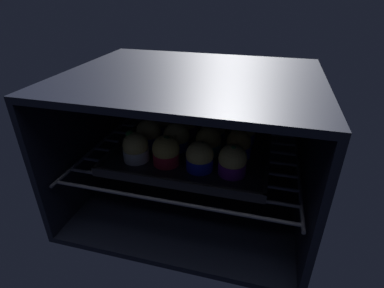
{
  "coord_description": "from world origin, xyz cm",
  "views": [
    {
      "loc": [
        17.63,
        -43.12,
        53.92
      ],
      "look_at": [
        0.0,
        22.7,
        17.0
      ],
      "focal_mm": 27.92,
      "sensor_mm": 36.0,
      "label": 1
    }
  ],
  "objects_px": {
    "muffin_row1_col1": "(177,137)",
    "muffin_row1_col3": "(238,145)",
    "muffin_row0_col3": "(232,161)",
    "muffin_row2_col3": "(243,131)",
    "muffin_row2_col0": "(160,123)",
    "muffin_row2_col2": "(214,129)",
    "muffin_row0_col1": "(166,151)",
    "baking_tray": "(192,152)",
    "muffin_row0_col0": "(136,148)",
    "muffin_row1_col0": "(149,134)",
    "muffin_row1_col2": "(208,142)",
    "muffin_row0_col2": "(200,157)",
    "muffin_row2_col1": "(186,125)"
  },
  "relations": [
    {
      "from": "muffin_row0_col1",
      "to": "muffin_row0_col2",
      "type": "height_order",
      "value": "muffin_row0_col1"
    },
    {
      "from": "muffin_row1_col0",
      "to": "muffin_row2_col1",
      "type": "xyz_separation_m",
      "value": [
        0.08,
        0.09,
        -0.0
      ]
    },
    {
      "from": "muffin_row2_col3",
      "to": "muffin_row0_col0",
      "type": "bearing_deg",
      "value": -146.27
    },
    {
      "from": "muffin_row2_col0",
      "to": "muffin_row2_col2",
      "type": "distance_m",
      "value": 0.16
    },
    {
      "from": "muffin_row1_col1",
      "to": "muffin_row2_col3",
      "type": "distance_m",
      "value": 0.18
    },
    {
      "from": "muffin_row0_col0",
      "to": "muffin_row1_col0",
      "type": "relative_size",
      "value": 1.05
    },
    {
      "from": "muffin_row1_col1",
      "to": "muffin_row2_col2",
      "type": "bearing_deg",
      "value": 43.19
    },
    {
      "from": "baking_tray",
      "to": "muffin_row2_col3",
      "type": "height_order",
      "value": "muffin_row2_col3"
    },
    {
      "from": "muffin_row1_col0",
      "to": "muffin_row1_col2",
      "type": "xyz_separation_m",
      "value": [
        0.16,
        0.0,
        -0.0
      ]
    },
    {
      "from": "muffin_row2_col0",
      "to": "muffin_row2_col2",
      "type": "height_order",
      "value": "muffin_row2_col0"
    },
    {
      "from": "muffin_row2_col0",
      "to": "muffin_row0_col3",
      "type": "bearing_deg",
      "value": -34.68
    },
    {
      "from": "muffin_row0_col0",
      "to": "muffin_row1_col2",
      "type": "height_order",
      "value": "muffin_row0_col0"
    },
    {
      "from": "muffin_row0_col2",
      "to": "muffin_row2_col1",
      "type": "xyz_separation_m",
      "value": [
        -0.08,
        0.16,
        -0.0
      ]
    },
    {
      "from": "muffin_row1_col0",
      "to": "muffin_row2_col3",
      "type": "relative_size",
      "value": 0.98
    },
    {
      "from": "baking_tray",
      "to": "muffin_row0_col3",
      "type": "distance_m",
      "value": 0.15
    },
    {
      "from": "muffin_row0_col3",
      "to": "muffin_row1_col1",
      "type": "relative_size",
      "value": 1.03
    },
    {
      "from": "muffin_row0_col1",
      "to": "muffin_row1_col0",
      "type": "height_order",
      "value": "muffin_row0_col1"
    },
    {
      "from": "muffin_row0_col2",
      "to": "baking_tray",
      "type": "bearing_deg",
      "value": 116.47
    },
    {
      "from": "muffin_row1_col2",
      "to": "muffin_row2_col0",
      "type": "relative_size",
      "value": 0.99
    },
    {
      "from": "muffin_row1_col1",
      "to": "muffin_row2_col0",
      "type": "relative_size",
      "value": 1.02
    },
    {
      "from": "muffin_row1_col2",
      "to": "muffin_row2_col0",
      "type": "height_order",
      "value": "same"
    },
    {
      "from": "muffin_row2_col0",
      "to": "muffin_row2_col1",
      "type": "distance_m",
      "value": 0.08
    },
    {
      "from": "muffin_row0_col1",
      "to": "muffin_row2_col2",
      "type": "distance_m",
      "value": 0.18
    },
    {
      "from": "baking_tray",
      "to": "muffin_row1_col2",
      "type": "relative_size",
      "value": 5.67
    },
    {
      "from": "muffin_row0_col3",
      "to": "muffin_row1_col0",
      "type": "xyz_separation_m",
      "value": [
        -0.24,
        0.08,
        -0.0
      ]
    },
    {
      "from": "muffin_row0_col0",
      "to": "muffin_row0_col3",
      "type": "bearing_deg",
      "value": -0.23
    },
    {
      "from": "muffin_row1_col0",
      "to": "muffin_row2_col3",
      "type": "distance_m",
      "value": 0.26
    },
    {
      "from": "muffin_row0_col1",
      "to": "muffin_row2_col0",
      "type": "distance_m",
      "value": 0.18
    },
    {
      "from": "muffin_row1_col1",
      "to": "muffin_row1_col3",
      "type": "height_order",
      "value": "muffin_row1_col3"
    },
    {
      "from": "muffin_row0_col3",
      "to": "muffin_row2_col1",
      "type": "distance_m",
      "value": 0.23
    },
    {
      "from": "muffin_row0_col2",
      "to": "muffin_row1_col0",
      "type": "xyz_separation_m",
      "value": [
        -0.16,
        0.08,
        0.0
      ]
    },
    {
      "from": "baking_tray",
      "to": "muffin_row2_col0",
      "type": "bearing_deg",
      "value": 145.56
    },
    {
      "from": "baking_tray",
      "to": "muffin_row1_col0",
      "type": "xyz_separation_m",
      "value": [
        -0.12,
        -0.0,
        0.04
      ]
    },
    {
      "from": "muffin_row1_col0",
      "to": "muffin_row1_col3",
      "type": "distance_m",
      "value": 0.24
    },
    {
      "from": "muffin_row0_col0",
      "to": "muffin_row2_col0",
      "type": "distance_m",
      "value": 0.16
    },
    {
      "from": "muffin_row0_col3",
      "to": "muffin_row2_col2",
      "type": "bearing_deg",
      "value": 114.91
    },
    {
      "from": "muffin_row0_col3",
      "to": "muffin_row2_col0",
      "type": "bearing_deg",
      "value": 145.32
    },
    {
      "from": "baking_tray",
      "to": "muffin_row0_col1",
      "type": "relative_size",
      "value": 5.3
    },
    {
      "from": "muffin_row2_col3",
      "to": "muffin_row0_col3",
      "type": "bearing_deg",
      "value": -91.99
    },
    {
      "from": "baking_tray",
      "to": "muffin_row2_col2",
      "type": "relative_size",
      "value": 5.71
    },
    {
      "from": "muffin_row1_col0",
      "to": "muffin_row2_col2",
      "type": "bearing_deg",
      "value": 26.8
    },
    {
      "from": "baking_tray",
      "to": "muffin_row0_col0",
      "type": "bearing_deg",
      "value": -146.46
    },
    {
      "from": "muffin_row1_col0",
      "to": "muffin_row1_col3",
      "type": "relative_size",
      "value": 0.99
    },
    {
      "from": "muffin_row0_col3",
      "to": "muffin_row2_col3",
      "type": "bearing_deg",
      "value": 88.01
    },
    {
      "from": "muffin_row1_col1",
      "to": "muffin_row1_col3",
      "type": "bearing_deg",
      "value": 0.73
    },
    {
      "from": "muffin_row2_col1",
      "to": "muffin_row1_col2",
      "type": "bearing_deg",
      "value": -45.18
    },
    {
      "from": "muffin_row2_col2",
      "to": "muffin_row2_col3",
      "type": "height_order",
      "value": "muffin_row2_col3"
    },
    {
      "from": "baking_tray",
      "to": "muffin_row0_col2",
      "type": "height_order",
      "value": "muffin_row0_col2"
    },
    {
      "from": "muffin_row0_col0",
      "to": "muffin_row2_col3",
      "type": "bearing_deg",
      "value": 33.73
    },
    {
      "from": "muffin_row0_col3",
      "to": "muffin_row2_col0",
      "type": "height_order",
      "value": "muffin_row0_col3"
    }
  ]
}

